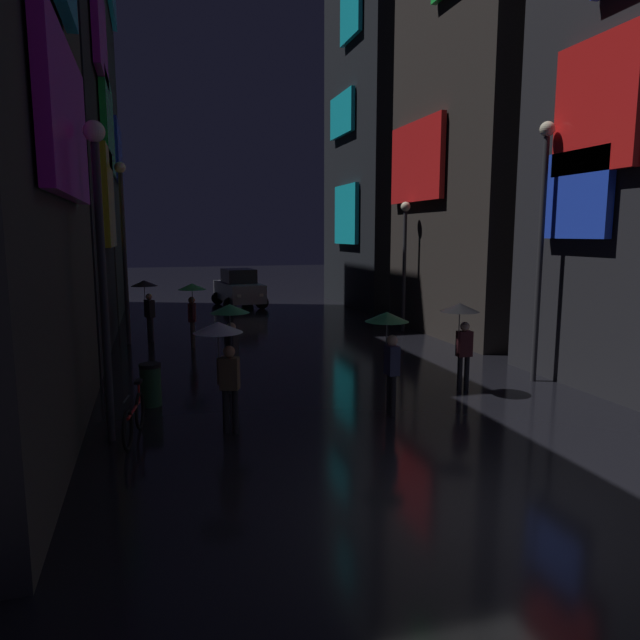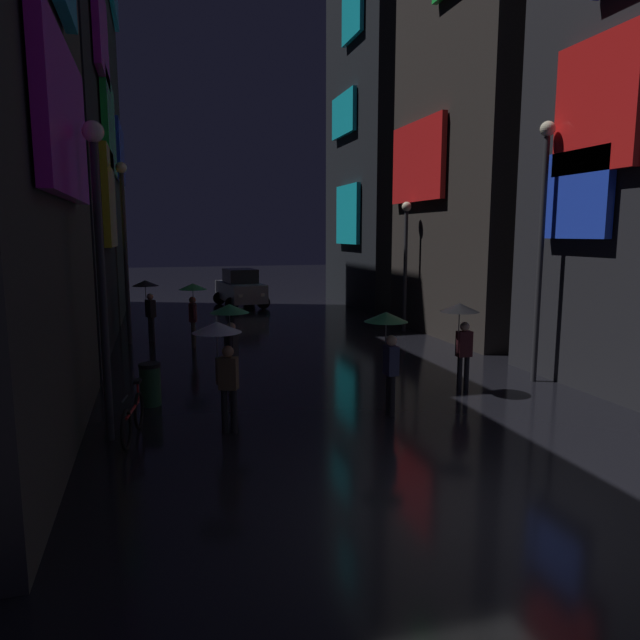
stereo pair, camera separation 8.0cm
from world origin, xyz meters
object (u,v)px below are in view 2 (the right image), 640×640
(pedestrian_foreground_left_green, at_px, (388,334))
(streetlamp_left_near, at_px, (100,247))
(pedestrian_near_crossing_black, at_px, (147,293))
(pedestrian_far_right_green, at_px, (230,323))
(streetlamp_left_far, at_px, (125,233))
(streetlamp_right_far, at_px, (406,250))
(pedestrian_midstreet_left_green, at_px, (193,297))
(trash_bin, at_px, (150,384))
(pedestrian_midstreet_centre_clear, at_px, (221,346))
(streetlamp_right_near, at_px, (542,226))
(bicycle_parked_at_storefront, at_px, (133,418))
(pedestrian_foreground_right_black, at_px, (461,322))
(car_distant, at_px, (240,288))

(pedestrian_foreground_left_green, distance_m, streetlamp_left_near, 5.70)
(pedestrian_near_crossing_black, xyz_separation_m, pedestrian_far_right_green, (1.88, -7.45, 0.00))
(streetlamp_left_far, xyz_separation_m, streetlamp_right_far, (10.00, -0.27, -0.61))
(pedestrian_midstreet_left_green, xyz_separation_m, trash_bin, (-1.35, -6.20, -1.20))
(pedestrian_midstreet_centre_clear, distance_m, pedestrian_midstreet_left_green, 8.42)
(pedestrian_near_crossing_black, distance_m, streetlamp_right_near, 12.79)
(streetlamp_left_far, bearing_deg, pedestrian_far_right_green, -70.64)
(pedestrian_far_right_green, distance_m, trash_bin, 2.20)
(bicycle_parked_at_storefront, xyz_separation_m, streetlamp_left_far, (-0.40, 9.54, 3.32))
(pedestrian_far_right_green, height_order, streetlamp_left_near, streetlamp_left_near)
(pedestrian_foreground_right_black, bearing_deg, streetlamp_right_near, 9.48)
(pedestrian_foreground_right_black, xyz_separation_m, streetlamp_right_far, (2.35, 8.21, 1.43))
(trash_bin, bearing_deg, bicycle_parked_at_storefront, -98.35)
(pedestrian_foreground_left_green, xyz_separation_m, streetlamp_right_near, (4.60, 1.37, 2.22))
(car_distant, relative_size, streetlamp_right_near, 0.68)
(streetlamp_right_far, xyz_separation_m, trash_bin, (-9.30, -7.24, -2.63))
(pedestrian_near_crossing_black, xyz_separation_m, pedestrian_midstreet_centre_clear, (1.37, -10.07, 0.00))
(car_distant, bearing_deg, streetlamp_right_near, -73.97)
(car_distant, bearing_deg, bicycle_parked_at_storefront, -104.24)
(pedestrian_foreground_right_black, bearing_deg, pedestrian_foreground_left_green, -156.42)
(car_distant, relative_size, streetlamp_left_far, 0.72)
(pedestrian_foreground_right_black, distance_m, car_distant, 17.65)
(pedestrian_near_crossing_black, xyz_separation_m, streetlamp_left_near, (-0.62, -9.84, 1.81))
(streetlamp_right_far, bearing_deg, pedestrian_near_crossing_black, 176.34)
(pedestrian_near_crossing_black, xyz_separation_m, streetlamp_left_far, (-0.62, -0.33, 2.04))
(streetlamp_right_near, height_order, trash_bin, streetlamp_right_near)
(pedestrian_foreground_right_black, relative_size, pedestrian_foreground_left_green, 1.00)
(pedestrian_foreground_left_green, height_order, streetlamp_right_near, streetlamp_right_near)
(pedestrian_near_crossing_black, relative_size, streetlamp_right_near, 0.33)
(pedestrian_midstreet_left_green, relative_size, streetlamp_left_near, 0.38)
(pedestrian_midstreet_centre_clear, distance_m, trash_bin, 2.84)
(streetlamp_left_far, relative_size, streetlamp_left_near, 1.08)
(streetlamp_right_near, distance_m, trash_bin, 9.93)
(pedestrian_midstreet_left_green, xyz_separation_m, car_distant, (3.05, 10.29, -0.74))
(streetlamp_left_far, bearing_deg, trash_bin, -84.68)
(pedestrian_foreground_left_green, height_order, streetlamp_left_far, streetlamp_left_far)
(streetlamp_left_near, bearing_deg, pedestrian_midstreet_left_green, 75.94)
(pedestrian_foreground_left_green, xyz_separation_m, streetlamp_left_near, (-5.40, -0.06, 1.81))
(streetlamp_left_near, bearing_deg, pedestrian_far_right_green, 43.75)
(pedestrian_foreground_right_black, distance_m, pedestrian_foreground_left_green, 2.45)
(pedestrian_foreground_left_green, bearing_deg, streetlamp_left_near, -179.40)
(streetlamp_right_near, bearing_deg, car_distant, 106.03)
(pedestrian_near_crossing_black, relative_size, pedestrian_midstreet_left_green, 1.00)
(pedestrian_midstreet_left_green, relative_size, car_distant, 0.49)
(pedestrian_near_crossing_black, distance_m, pedestrian_far_right_green, 7.68)
(pedestrian_midstreet_centre_clear, distance_m, streetlamp_right_near, 8.47)
(streetlamp_left_far, bearing_deg, pedestrian_midstreet_centre_clear, -78.43)
(bicycle_parked_at_storefront, bearing_deg, pedestrian_far_right_green, 49.07)
(pedestrian_far_right_green, bearing_deg, pedestrian_midstreet_centre_clear, -100.99)
(pedestrian_far_right_green, height_order, streetlamp_right_near, streetlamp_right_near)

